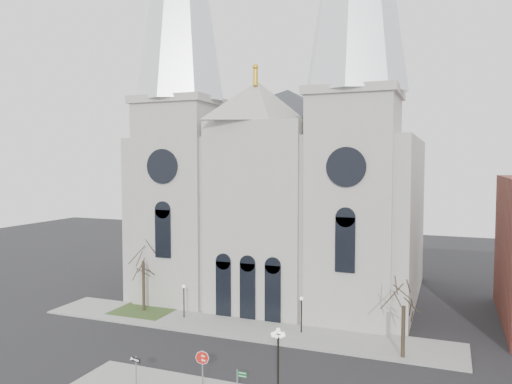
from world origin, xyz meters
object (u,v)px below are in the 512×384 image
(one_way_sign, at_px, (136,366))
(street_name_sign, at_px, (238,384))
(stop_sign, at_px, (203,362))
(globe_lamp, at_px, (278,354))

(one_way_sign, bearing_deg, street_name_sign, 15.31)
(street_name_sign, bearing_deg, stop_sign, 160.47)
(globe_lamp, bearing_deg, street_name_sign, -137.67)
(globe_lamp, relative_size, one_way_sign, 2.21)
(stop_sign, height_order, globe_lamp, globe_lamp)
(one_way_sign, bearing_deg, globe_lamp, 25.85)
(one_way_sign, height_order, street_name_sign, street_name_sign)
(stop_sign, xyz_separation_m, street_name_sign, (3.10, -1.07, -0.56))
(stop_sign, bearing_deg, globe_lamp, 19.83)
(globe_lamp, height_order, one_way_sign, globe_lamp)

